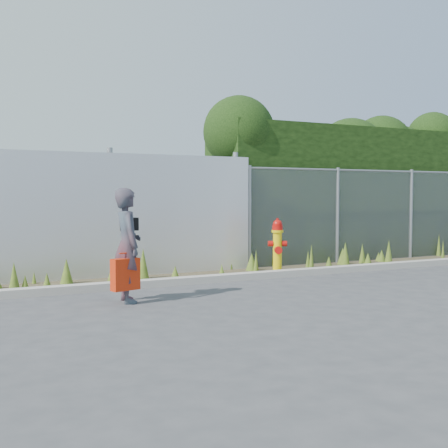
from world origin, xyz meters
TOP-DOWN VIEW (x-y plane):
  - ground at (0.00, 0.00)m, footprint 80.00×80.00m
  - curb at (0.00, 1.80)m, footprint 16.00×0.22m
  - weed_strip at (-0.24, 2.47)m, footprint 16.00×1.24m
  - corrugated_fence at (-3.25, 3.01)m, footprint 8.50×0.21m
  - chainlink_fence at (4.25, 3.00)m, footprint 6.50×0.07m
  - hedge at (4.47, 4.04)m, footprint 7.69×2.02m
  - fire_hydrant at (1.18, 2.16)m, footprint 0.35×0.31m
  - woman at (-2.10, 0.75)m, footprint 0.39×0.58m
  - red_tote_bag at (-2.17, 0.60)m, footprint 0.39×0.14m
  - black_shoulder_bag at (-2.01, 0.93)m, footprint 0.24×0.10m

SIDE VIEW (x-z plane):
  - ground at x=0.00m, z-range 0.00..0.00m
  - curb at x=0.00m, z-range 0.00..0.12m
  - weed_strip at x=-0.24m, z-range -0.15..0.39m
  - red_tote_bag at x=-2.17m, z-range 0.15..0.66m
  - fire_hydrant at x=1.18m, z-range -0.02..1.02m
  - woman at x=-2.10m, z-range 0.00..1.56m
  - chainlink_fence at x=4.25m, z-range 0.01..2.06m
  - black_shoulder_bag at x=-2.01m, z-range 0.97..1.15m
  - corrugated_fence at x=-3.25m, z-range -0.05..2.25m
  - hedge at x=4.47m, z-range 0.15..3.72m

